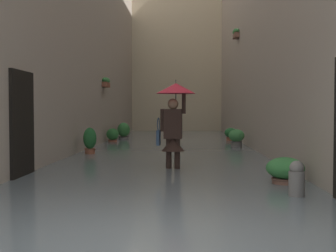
# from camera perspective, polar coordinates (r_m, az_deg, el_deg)

# --- Properties ---
(ground_plane) EXTENTS (60.00, 60.00, 0.00)m
(ground_plane) POSITION_cam_1_polar(r_m,az_deg,el_deg) (14.99, 0.39, -3.46)
(ground_plane) COLOR gray
(flood_water) EXTENTS (6.07, 27.58, 0.21)m
(flood_water) POSITION_cam_1_polar(r_m,az_deg,el_deg) (14.98, 0.39, -3.06)
(flood_water) COLOR slate
(flood_water) RESTS_ON ground_plane
(building_facade_far) EXTENTS (8.87, 1.80, 11.58)m
(building_facade_far) POSITION_cam_1_polar(r_m,az_deg,el_deg) (26.95, 1.17, 11.38)
(building_facade_far) COLOR beige
(building_facade_far) RESTS_ON ground_plane
(person_wading) EXTENTS (0.84, 0.84, 2.10)m
(person_wading) POSITION_cam_1_polar(r_m,az_deg,el_deg) (9.27, 0.79, 1.62)
(person_wading) COLOR black
(person_wading) RESTS_ON ground_plane
(potted_plant_near_right) EXTENTS (0.54, 0.54, 0.90)m
(potted_plant_near_right) POSITION_cam_1_polar(r_m,az_deg,el_deg) (19.04, -5.82, -0.82)
(potted_plant_near_right) COLOR #66605B
(potted_plant_near_right) RESTS_ON ground_plane
(potted_plant_mid_right) EXTENTS (0.37, 0.37, 0.96)m
(potted_plant_mid_right) POSITION_cam_1_polar(r_m,az_deg,el_deg) (12.62, -10.16, -2.15)
(potted_plant_mid_right) COLOR #9E563D
(potted_plant_mid_right) RESTS_ON ground_plane
(potted_plant_near_left) EXTENTS (0.51, 0.51, 0.72)m
(potted_plant_near_left) POSITION_cam_1_polar(r_m,az_deg,el_deg) (17.97, 8.20, -1.25)
(potted_plant_near_left) COLOR #9E563D
(potted_plant_near_left) RESTS_ON ground_plane
(potted_plant_far_right) EXTENTS (0.48, 0.48, 0.74)m
(potted_plant_far_right) POSITION_cam_1_polar(r_m,az_deg,el_deg) (17.14, -7.24, -1.38)
(potted_plant_far_right) COLOR #9E563D
(potted_plant_far_right) RESTS_ON ground_plane
(potted_plant_far_left) EXTENTS (0.65, 0.65, 0.66)m
(potted_plant_far_left) POSITION_cam_1_polar(r_m,az_deg,el_deg) (7.71, 15.06, -5.99)
(potted_plant_far_left) COLOR brown
(potted_plant_far_left) RESTS_ON ground_plane
(potted_plant_mid_left) EXTENTS (0.54, 0.54, 0.80)m
(potted_plant_mid_left) POSITION_cam_1_polar(r_m,az_deg,el_deg) (14.89, 8.93, -1.71)
(potted_plant_mid_left) COLOR #66605B
(potted_plant_mid_left) RESTS_ON ground_plane
(mooring_bollard) EXTENTS (0.23, 0.23, 0.73)m
(mooring_bollard) POSITION_cam_1_polar(r_m,az_deg,el_deg) (6.64, 16.45, -7.49)
(mooring_bollard) COLOR slate
(mooring_bollard) RESTS_ON ground_plane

